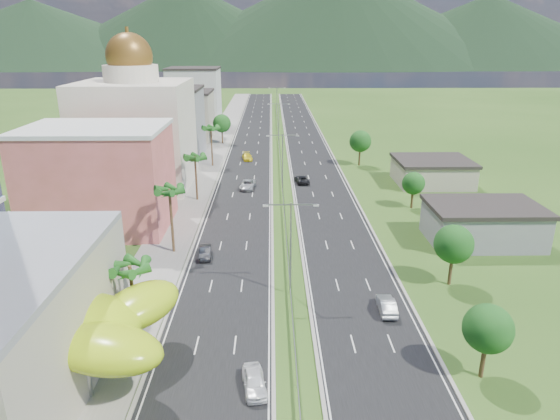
{
  "coord_description": "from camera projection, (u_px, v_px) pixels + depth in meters",
  "views": [
    {
      "loc": [
        -2.07,
        -40.82,
        27.92
      ],
      "look_at": [
        -1.02,
        19.17,
        7.0
      ],
      "focal_mm": 32.0,
      "sensor_mm": 36.0,
      "label": 1
    }
  ],
  "objects": [
    {
      "name": "ground",
      "position": [
        294.0,
        345.0,
        47.76
      ],
      "size": [
        500.0,
        500.0,
        0.0
      ],
      "primitive_type": "plane",
      "color": "#2D5119",
      "rests_on": "ground"
    },
    {
      "name": "road_left",
      "position": [
        251.0,
        147.0,
        132.6
      ],
      "size": [
        11.0,
        260.0,
        0.04
      ],
      "primitive_type": "cube",
      "color": "black",
      "rests_on": "ground"
    },
    {
      "name": "road_right",
      "position": [
        307.0,
        147.0,
        132.85
      ],
      "size": [
        11.0,
        260.0,
        0.04
      ],
      "primitive_type": "cube",
      "color": "black",
      "rests_on": "ground"
    },
    {
      "name": "sidewalk_left",
      "position": [
        215.0,
        147.0,
        132.43
      ],
      "size": [
        7.0,
        260.0,
        0.12
      ],
      "primitive_type": "cube",
      "color": "gray",
      "rests_on": "ground"
    },
    {
      "name": "median_guardrail",
      "position": [
        280.0,
        161.0,
        115.52
      ],
      "size": [
        0.1,
        216.06,
        0.76
      ],
      "color": "gray",
      "rests_on": "ground"
    },
    {
      "name": "streetlight_median_b",
      "position": [
        291.0,
        239.0,
        54.98
      ],
      "size": [
        6.04,
        0.25,
        11.0
      ],
      "color": "gray",
      "rests_on": "ground"
    },
    {
      "name": "streetlight_median_c",
      "position": [
        283.0,
        157.0,
        92.74
      ],
      "size": [
        6.04,
        0.25,
        11.0
      ],
      "color": "gray",
      "rests_on": "ground"
    },
    {
      "name": "streetlight_median_d",
      "position": [
        279.0,
        119.0,
        135.23
      ],
      "size": [
        6.04,
        0.25,
        11.0
      ],
      "color": "gray",
      "rests_on": "ground"
    },
    {
      "name": "streetlight_median_e",
      "position": [
        277.0,
        99.0,
        177.71
      ],
      "size": [
        6.04,
        0.25,
        11.0
      ],
      "color": "gray",
      "rests_on": "ground"
    },
    {
      "name": "lime_canopy",
      "position": [
        60.0,
        324.0,
        42.01
      ],
      "size": [
        18.0,
        15.0,
        7.4
      ],
      "color": "#AED314",
      "rests_on": "ground"
    },
    {
      "name": "pink_shophouse",
      "position": [
        100.0,
        180.0,
        75.04
      ],
      "size": [
        20.0,
        15.0,
        15.0
      ],
      "primitive_type": "cube",
      "color": "#C45C50",
      "rests_on": "ground"
    },
    {
      "name": "domed_building",
      "position": [
        136.0,
        128.0,
        95.48
      ],
      "size": [
        20.0,
        20.0,
        28.7
      ],
      "color": "beige",
      "rests_on": "ground"
    },
    {
      "name": "midrise_grey",
      "position": [
        168.0,
        124.0,
        120.21
      ],
      "size": [
        16.0,
        15.0,
        16.0
      ],
      "primitive_type": "cube",
      "color": "gray",
      "rests_on": "ground"
    },
    {
      "name": "midrise_beige",
      "position": [
        183.0,
        116.0,
        141.47
      ],
      "size": [
        16.0,
        15.0,
        13.0
      ],
      "primitive_type": "cube",
      "color": "#B2AA92",
      "rests_on": "ground"
    },
    {
      "name": "midrise_white",
      "position": [
        195.0,
        98.0,
        162.36
      ],
      "size": [
        16.0,
        15.0,
        18.0
      ],
      "primitive_type": "cube",
      "color": "silver",
      "rests_on": "ground"
    },
    {
      "name": "shed_near",
      "position": [
        483.0,
        225.0,
        71.0
      ],
      "size": [
        15.0,
        10.0,
        5.0
      ],
      "primitive_type": "cube",
      "color": "gray",
      "rests_on": "ground"
    },
    {
      "name": "shed_far",
      "position": [
        432.0,
        173.0,
        99.46
      ],
      "size": [
        14.0,
        12.0,
        4.4
      ],
      "primitive_type": "cube",
      "color": "#B2AA92",
      "rests_on": "ground"
    },
    {
      "name": "palm_tree_b",
      "position": [
        130.0,
        270.0,
        47.07
      ],
      "size": [
        3.6,
        3.6,
        8.1
      ],
      "color": "#47301C",
      "rests_on": "ground"
    },
    {
      "name": "palm_tree_c",
      "position": [
        170.0,
        193.0,
        65.48
      ],
      "size": [
        3.6,
        3.6,
        9.6
      ],
      "color": "#47301C",
      "rests_on": "ground"
    },
    {
      "name": "palm_tree_d",
      "position": [
        195.0,
        159.0,
        87.51
      ],
      "size": [
        3.6,
        3.6,
        8.6
      ],
      "color": "#47301C",
      "rests_on": "ground"
    },
    {
      "name": "palm_tree_e",
      "position": [
        211.0,
        130.0,
        110.86
      ],
      "size": [
        3.6,
        3.6,
        9.4
      ],
      "color": "#47301C",
      "rests_on": "ground"
    },
    {
      "name": "leafy_tree_lfar",
      "position": [
        222.0,
        123.0,
        135.36
      ],
      "size": [
        4.9,
        4.9,
        8.05
      ],
      "color": "#47301C",
      "rests_on": "ground"
    },
    {
      "name": "leafy_tree_ra",
      "position": [
        488.0,
        329.0,
        41.73
      ],
      "size": [
        4.2,
        4.2,
        6.9
      ],
      "color": "#47301C",
      "rests_on": "ground"
    },
    {
      "name": "leafy_tree_rb",
      "position": [
        454.0,
        244.0,
        57.7
      ],
      "size": [
        4.55,
        4.55,
        7.47
      ],
      "color": "#47301C",
      "rests_on": "ground"
    },
    {
      "name": "leafy_tree_rc",
      "position": [
        413.0,
        183.0,
        84.45
      ],
      "size": [
        3.85,
        3.85,
        6.33
      ],
      "color": "#47301C",
      "rests_on": "ground"
    },
    {
      "name": "leafy_tree_rd",
      "position": [
        360.0,
        141.0,
        112.31
      ],
      "size": [
        4.9,
        4.9,
        8.05
      ],
      "color": "#47301C",
      "rests_on": "ground"
    },
    {
      "name": "mountain_ridge",
      "position": [
        336.0,
        68.0,
        473.6
      ],
      "size": [
        860.0,
        140.0,
        90.0
      ],
      "primitive_type": null,
      "color": "black",
      "rests_on": "ground"
    },
    {
      "name": "car_white_near_left",
      "position": [
        254.0,
        381.0,
        41.45
      ],
      "size": [
        2.47,
        4.73,
        1.54
      ],
      "primitive_type": "imported",
      "rotation": [
        0.0,
        0.0,
        0.15
      ],
      "color": "white",
      "rests_on": "road_left"
    },
    {
      "name": "car_dark_left",
      "position": [
        205.0,
        252.0,
        66.38
      ],
      "size": [
        1.94,
        4.47,
        1.43
      ],
      "primitive_type": "imported",
      "rotation": [
        0.0,
        0.0,
        0.1
      ],
      "color": "black",
      "rests_on": "road_left"
    },
    {
      "name": "car_silver_mid_left",
      "position": [
        248.0,
        185.0,
        96.38
      ],
      "size": [
        3.19,
        5.91,
        1.57
      ],
      "primitive_type": "imported",
      "rotation": [
        0.0,
        0.0,
        -0.1
      ],
      "color": "#A4A7AC",
      "rests_on": "road_left"
    },
    {
      "name": "car_yellow_far_left",
      "position": [
        247.0,
        157.0,
        118.96
      ],
      "size": [
        2.92,
        5.44,
        1.5
      ],
      "primitive_type": "imported",
      "rotation": [
        0.0,
        0.0,
        0.16
      ],
      "color": "yellow",
      "rests_on": "road_left"
    },
    {
      "name": "car_silver_right",
      "position": [
        387.0,
        305.0,
        53.21
      ],
      "size": [
        1.82,
        4.75,
        1.54
      ],
      "primitive_type": "imported",
      "rotation": [
        0.0,
        0.0,
        3.1
      ],
      "color": "#9B9EA2",
      "rests_on": "road_right"
    },
    {
      "name": "car_dark_far_right",
      "position": [
        302.0,
        179.0,
        100.23
      ],
      "size": [
        3.11,
        5.42,
        1.42
      ],
      "primitive_type": "imported",
      "rotation": [
        0.0,
        0.0,
        3.29
      ],
      "color": "black",
      "rests_on": "road_right"
    }
  ]
}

